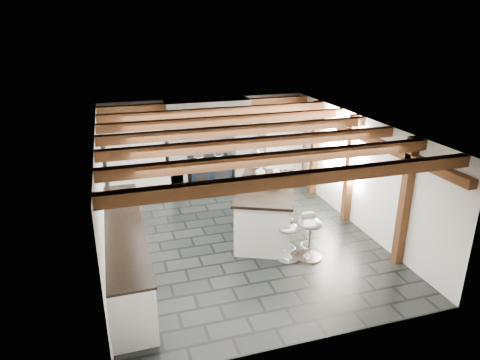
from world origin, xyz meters
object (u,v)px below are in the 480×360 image
object	(u,v)px
range_cooker	(209,174)
bar_stool_far	(288,235)
kitchen_island	(266,209)
bar_stool_near	(310,231)

from	to	relation	value
range_cooker	bar_stool_far	distance (m)	3.66
kitchen_island	bar_stool_near	xyz separation A→B (m)	(0.42, -1.12, 0.02)
bar_stool_near	bar_stool_far	xyz separation A→B (m)	(-0.38, 0.07, -0.06)
bar_stool_far	kitchen_island	bearing A→B (deg)	99.48
range_cooker	kitchen_island	distance (m)	2.62
range_cooker	bar_stool_far	xyz separation A→B (m)	(0.59, -3.61, 0.02)
kitchen_island	bar_stool_far	xyz separation A→B (m)	(0.04, -1.05, -0.04)
bar_stool_near	bar_stool_far	world-z (taller)	bar_stool_near
range_cooker	bar_stool_near	size ratio (longest dim) A/B	1.14
bar_stool_near	kitchen_island	bearing A→B (deg)	119.94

